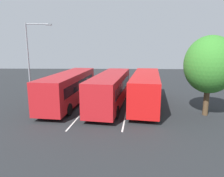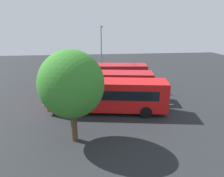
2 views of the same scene
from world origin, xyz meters
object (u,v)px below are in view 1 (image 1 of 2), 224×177
bus_center_right (69,87)px  depot_tree (210,65)px  street_lamp (31,59)px  pedestrian (105,83)px  bus_far_left (146,88)px  bus_center_left (111,88)px

bus_center_right → depot_tree: bearing=-97.7°
street_lamp → pedestrian: bearing=43.5°
bus_far_left → depot_tree: bearing=-112.3°
bus_far_left → bus_center_right: same height
pedestrian → depot_tree: size_ratio=0.25×
bus_center_right → street_lamp: (-0.08, 3.67, 2.82)m
depot_tree → bus_center_right: bearing=75.8°
bus_far_left → street_lamp: 11.60m
bus_center_left → depot_tree: depot_tree is taller
bus_center_left → bus_center_right: (0.52, 4.15, 0.00)m
bus_center_right → bus_far_left: bearing=-85.0°
bus_far_left → bus_center_right: (0.21, 7.58, 0.00)m
bus_center_right → depot_tree: depot_tree is taller
bus_far_left → bus_center_right: size_ratio=1.00×
bus_center_left → bus_far_left: bearing=-75.8°
pedestrian → depot_tree: bearing=38.9°
bus_far_left → bus_center_right: bearing=98.0°
street_lamp → depot_tree: (-3.03, -15.93, -0.30)m
bus_center_left → street_lamp: size_ratio=1.43×
bus_far_left → depot_tree: depot_tree is taller
bus_center_left → pedestrian: (7.02, 0.97, -0.75)m
bus_center_right → pedestrian: bearing=-19.6°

